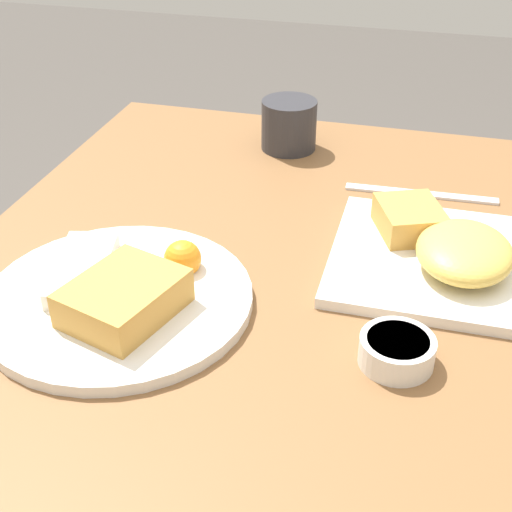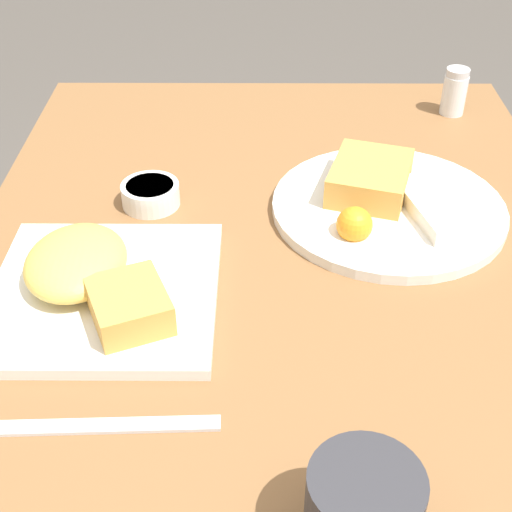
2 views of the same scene
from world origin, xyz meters
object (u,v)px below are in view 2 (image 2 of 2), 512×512
Objects in this scene: salt_shaker at (454,94)px; butter_knife at (102,426)px; plate_square_near at (97,282)px; sauce_ramekin at (151,194)px; coffee_mug at (363,512)px; plate_oval_far at (386,201)px.

salt_shaker is 0.79m from butter_knife.
plate_square_near is 0.19m from sauce_ramekin.
sauce_ramekin is at bearing -155.45° from coffee_mug.
coffee_mug is at bearing -28.86° from butter_knife.
plate_square_near reaches higher than plate_oval_far.
coffee_mug is at bearing -10.45° from plate_oval_far.
plate_oval_far is 4.00× the size of salt_shaker.
plate_oval_far is 1.39× the size of butter_knife.
plate_oval_far is 0.47m from coffee_mug.
coffee_mug is (0.11, 0.22, 0.04)m from butter_knife.
plate_square_near is at bearing -138.87° from coffee_mug.
plate_square_near is at bearing -10.37° from sauce_ramekin.
plate_oval_far is (-0.17, 0.34, -0.01)m from plate_square_near.
coffee_mug is (0.46, -0.09, 0.02)m from plate_oval_far.
salt_shaker is (-0.27, 0.45, 0.02)m from sauce_ramekin.
plate_oval_far reaches higher than butter_knife.
butter_knife is at bearing 11.03° from plate_square_near.
sauce_ramekin is (-0.02, -0.31, 0.00)m from plate_oval_far.
sauce_ramekin is at bearing 169.63° from plate_square_near.
plate_oval_far reaches higher than sauce_ramekin.
salt_shaker reaches higher than sauce_ramekin.
sauce_ramekin is 0.53m from salt_shaker.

